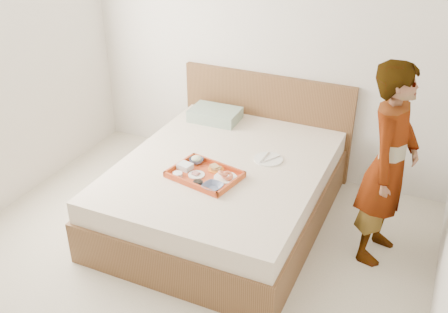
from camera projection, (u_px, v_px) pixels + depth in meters
ground at (159, 292)px, 3.61m from camera, size 3.50×4.00×0.01m
wall_back at (266, 35)px, 4.57m from camera, size 3.50×0.01×2.60m
bed at (223, 191)px, 4.26m from camera, size 1.65×2.00×0.53m
headboard at (266, 122)px, 4.93m from camera, size 1.65×0.06×0.95m
pillow at (215, 115)px, 4.81m from camera, size 0.46×0.32×0.11m
tray at (205, 174)px, 3.93m from camera, size 0.58×0.47×0.05m
prawn_plate at (225, 178)px, 3.89m from camera, size 0.21×0.21×0.01m
navy_bowl_big at (213, 187)px, 3.76m from camera, size 0.17×0.17×0.04m
sauce_dish at (198, 183)px, 3.81m from camera, size 0.09×0.09×0.03m
meat_plate at (196, 175)px, 3.93m from camera, size 0.15×0.15×0.01m
bread_plate at (216, 169)px, 4.00m from camera, size 0.15×0.15×0.01m
salad_bowl at (196, 161)px, 4.10m from camera, size 0.13×0.13×0.04m
plastic_tub at (185, 166)px, 4.01m from camera, size 0.12×0.11×0.05m
cheese_round at (178, 174)px, 3.92m from camera, size 0.09×0.09×0.03m
dinner_plate at (268, 159)px, 4.17m from camera, size 0.30×0.30×0.01m
person at (389, 165)px, 3.63m from camera, size 0.45×0.61×1.53m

